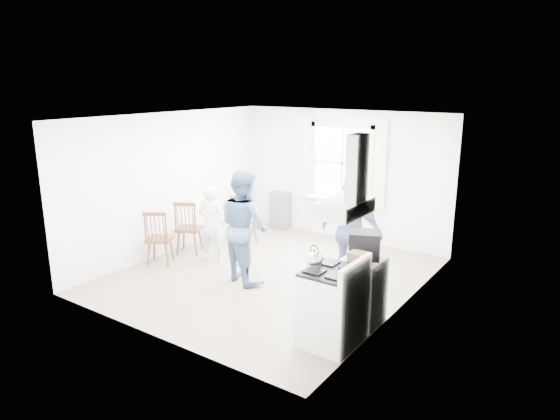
{
  "coord_description": "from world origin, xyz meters",
  "views": [
    {
      "loc": [
        4.56,
        -6.31,
        3.16
      ],
      "look_at": [
        0.07,
        0.2,
        1.09
      ],
      "focal_mm": 32.0,
      "sensor_mm": 36.0,
      "label": 1
    }
  ],
  "objects_px": {
    "stereo_stack": "(365,245)",
    "person_mid": "(244,226)",
    "windsor_chair_c": "(157,233)",
    "person_right": "(352,231)",
    "windsor_chair_a": "(187,222)",
    "person_left": "(212,224)",
    "low_cabinet": "(362,291)",
    "windsor_chair_b": "(240,215)",
    "gas_stove": "(332,306)"
  },
  "relations": [
    {
      "from": "person_mid",
      "to": "stereo_stack",
      "type": "bearing_deg",
      "value": -167.08
    },
    {
      "from": "person_right",
      "to": "stereo_stack",
      "type": "bearing_deg",
      "value": 129.4
    },
    {
      "from": "stereo_stack",
      "to": "person_mid",
      "type": "relative_size",
      "value": 0.28
    },
    {
      "from": "person_mid",
      "to": "gas_stove",
      "type": "bearing_deg",
      "value": 174.31
    },
    {
      "from": "low_cabinet",
      "to": "stereo_stack",
      "type": "height_order",
      "value": "stereo_stack"
    },
    {
      "from": "gas_stove",
      "to": "windsor_chair_a",
      "type": "relative_size",
      "value": 1.1
    },
    {
      "from": "gas_stove",
      "to": "person_right",
      "type": "xyz_separation_m",
      "value": [
        -0.61,
        1.7,
        0.42
      ]
    },
    {
      "from": "low_cabinet",
      "to": "person_right",
      "type": "height_order",
      "value": "person_right"
    },
    {
      "from": "low_cabinet",
      "to": "windsor_chair_b",
      "type": "xyz_separation_m",
      "value": [
        -3.44,
        1.68,
        0.14
      ]
    },
    {
      "from": "stereo_stack",
      "to": "person_mid",
      "type": "height_order",
      "value": "person_mid"
    },
    {
      "from": "gas_stove",
      "to": "windsor_chair_c",
      "type": "xyz_separation_m",
      "value": [
        -3.76,
        0.59,
        0.12
      ]
    },
    {
      "from": "stereo_stack",
      "to": "person_left",
      "type": "xyz_separation_m",
      "value": [
        -3.19,
        0.56,
        -0.39
      ]
    },
    {
      "from": "gas_stove",
      "to": "windsor_chair_b",
      "type": "relative_size",
      "value": 1.16
    },
    {
      "from": "windsor_chair_a",
      "to": "person_left",
      "type": "xyz_separation_m",
      "value": [
        0.62,
        -0.0,
        0.07
      ]
    },
    {
      "from": "stereo_stack",
      "to": "person_right",
      "type": "xyz_separation_m",
      "value": [
        -0.66,
        0.96,
        -0.18
      ]
    },
    {
      "from": "stereo_stack",
      "to": "person_left",
      "type": "distance_m",
      "value": 3.26
    },
    {
      "from": "person_left",
      "to": "person_mid",
      "type": "height_order",
      "value": "person_mid"
    },
    {
      "from": "low_cabinet",
      "to": "stereo_stack",
      "type": "distance_m",
      "value": 0.63
    },
    {
      "from": "windsor_chair_c",
      "to": "person_mid",
      "type": "bearing_deg",
      "value": 12.69
    },
    {
      "from": "low_cabinet",
      "to": "person_right",
      "type": "relative_size",
      "value": 0.5
    },
    {
      "from": "stereo_stack",
      "to": "windsor_chair_a",
      "type": "height_order",
      "value": "stereo_stack"
    },
    {
      "from": "gas_stove",
      "to": "windsor_chair_a",
      "type": "distance_m",
      "value": 3.99
    },
    {
      "from": "person_right",
      "to": "person_left",
      "type": "bearing_deg",
      "value": 13.48
    },
    {
      "from": "stereo_stack",
      "to": "windsor_chair_c",
      "type": "xyz_separation_m",
      "value": [
        -3.81,
        -0.15,
        -0.47
      ]
    },
    {
      "from": "stereo_stack",
      "to": "low_cabinet",
      "type": "bearing_deg",
      "value": -71.41
    },
    {
      "from": "stereo_stack",
      "to": "windsor_chair_a",
      "type": "relative_size",
      "value": 0.49
    },
    {
      "from": "stereo_stack",
      "to": "person_left",
      "type": "height_order",
      "value": "person_left"
    },
    {
      "from": "windsor_chair_a",
      "to": "windsor_chair_b",
      "type": "xyz_separation_m",
      "value": [
        0.39,
        1.07,
        -0.03
      ]
    },
    {
      "from": "windsor_chair_b",
      "to": "person_mid",
      "type": "distance_m",
      "value": 1.91
    },
    {
      "from": "person_left",
      "to": "gas_stove",
      "type": "bearing_deg",
      "value": 138.29
    },
    {
      "from": "person_mid",
      "to": "windsor_chair_c",
      "type": "bearing_deg",
      "value": 31.16
    },
    {
      "from": "stereo_stack",
      "to": "windsor_chair_b",
      "type": "distance_m",
      "value": 3.82
    },
    {
      "from": "windsor_chair_a",
      "to": "windsor_chair_c",
      "type": "relative_size",
      "value": 1.02
    },
    {
      "from": "low_cabinet",
      "to": "stereo_stack",
      "type": "relative_size",
      "value": 1.79
    },
    {
      "from": "windsor_chair_b",
      "to": "person_right",
      "type": "xyz_separation_m",
      "value": [
        2.76,
        -0.68,
        0.31
      ]
    },
    {
      "from": "person_left",
      "to": "person_right",
      "type": "xyz_separation_m",
      "value": [
        2.53,
        0.4,
        0.21
      ]
    },
    {
      "from": "windsor_chair_c",
      "to": "person_mid",
      "type": "height_order",
      "value": "person_mid"
    },
    {
      "from": "windsor_chair_a",
      "to": "person_mid",
      "type": "distance_m",
      "value": 1.69
    },
    {
      "from": "gas_stove",
      "to": "person_left",
      "type": "distance_m",
      "value": 3.4
    },
    {
      "from": "person_left",
      "to": "person_right",
      "type": "bearing_deg",
      "value": 169.74
    },
    {
      "from": "person_left",
      "to": "windsor_chair_a",
      "type": "bearing_deg",
      "value": -19.55
    },
    {
      "from": "windsor_chair_c",
      "to": "person_mid",
      "type": "relative_size",
      "value": 0.55
    },
    {
      "from": "windsor_chair_a",
      "to": "gas_stove",
      "type": "bearing_deg",
      "value": -19.15
    },
    {
      "from": "stereo_stack",
      "to": "person_right",
      "type": "relative_size",
      "value": 0.28
    },
    {
      "from": "windsor_chair_c",
      "to": "person_right",
      "type": "distance_m",
      "value": 3.35
    },
    {
      "from": "gas_stove",
      "to": "low_cabinet",
      "type": "relative_size",
      "value": 1.24
    },
    {
      "from": "windsor_chair_b",
      "to": "person_right",
      "type": "relative_size",
      "value": 0.54
    },
    {
      "from": "low_cabinet",
      "to": "person_left",
      "type": "distance_m",
      "value": 3.27
    },
    {
      "from": "windsor_chair_a",
      "to": "windsor_chair_c",
      "type": "height_order",
      "value": "windsor_chair_a"
    },
    {
      "from": "low_cabinet",
      "to": "person_right",
      "type": "xyz_separation_m",
      "value": [
        -0.68,
        1.0,
        0.45
      ]
    }
  ]
}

